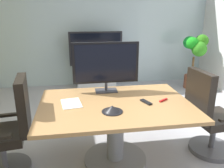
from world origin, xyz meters
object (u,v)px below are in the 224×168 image
(conference_table, at_px, (115,119))
(wall_display_unit, at_px, (96,69))
(conference_phone, at_px, (112,109))
(office_chair_left, at_px, (10,135))
(office_chair_right, at_px, (208,120))
(remote_control, at_px, (146,102))
(tv_monitor, at_px, (106,64))
(potted_plant, at_px, (195,54))

(conference_table, relative_size, wall_display_unit, 1.31)
(conference_phone, bearing_deg, wall_display_unit, 87.95)
(office_chair_left, relative_size, office_chair_right, 1.00)
(remote_control, bearing_deg, office_chair_left, 158.46)
(office_chair_right, relative_size, wall_display_unit, 0.83)
(wall_display_unit, bearing_deg, tv_monitor, -92.05)
(office_chair_left, bearing_deg, remote_control, 81.97)
(office_chair_left, height_order, remote_control, office_chair_left)
(office_chair_left, height_order, potted_plant, potted_plant)
(office_chair_left, xyz_separation_m, tv_monitor, (1.12, 0.45, 0.65))
(office_chair_right, bearing_deg, wall_display_unit, 16.88)
(tv_monitor, xyz_separation_m, potted_plant, (2.30, 1.99, -0.28))
(wall_display_unit, relative_size, conference_phone, 5.95)
(office_chair_left, height_order, conference_phone, office_chair_left)
(wall_display_unit, bearing_deg, office_chair_right, -68.25)
(remote_control, bearing_deg, wall_display_unit, 75.45)
(conference_phone, height_order, remote_control, conference_phone)
(office_chair_right, height_order, tv_monitor, tv_monitor)
(office_chair_right, distance_m, potted_plant, 2.70)
(tv_monitor, height_order, potted_plant, tv_monitor)
(office_chair_left, relative_size, conference_phone, 4.95)
(conference_table, bearing_deg, conference_phone, -108.03)
(wall_display_unit, bearing_deg, remote_control, -83.79)
(remote_control, bearing_deg, tv_monitor, 109.44)
(office_chair_left, relative_size, potted_plant, 0.88)
(remote_control, bearing_deg, conference_table, 152.42)
(office_chair_left, xyz_separation_m, office_chair_right, (2.34, -0.00, 0.00))
(wall_display_unit, bearing_deg, conference_phone, -92.05)
(office_chair_left, xyz_separation_m, potted_plant, (3.42, 2.44, 0.36))
(tv_monitor, height_order, wall_display_unit, tv_monitor)
(potted_plant, xyz_separation_m, conference_phone, (-2.32, -2.64, -0.04))
(office_chair_left, bearing_deg, wall_display_unit, 149.75)
(conference_table, bearing_deg, wall_display_unit, 89.28)
(wall_display_unit, height_order, potted_plant, wall_display_unit)
(wall_display_unit, height_order, remote_control, wall_display_unit)
(conference_table, relative_size, tv_monitor, 2.04)
(tv_monitor, bearing_deg, office_chair_left, -158.18)
(office_chair_right, distance_m, conference_phone, 1.30)
(potted_plant, height_order, remote_control, potted_plant)
(office_chair_right, bearing_deg, conference_table, 83.90)
(potted_plant, bearing_deg, remote_control, -127.73)
(remote_control, bearing_deg, potted_plant, 31.51)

